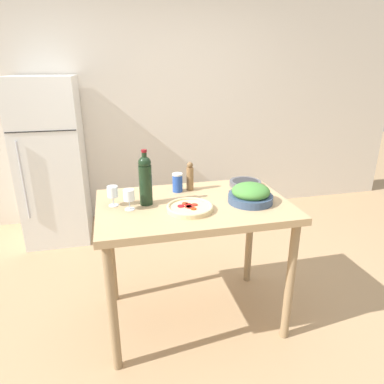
{
  "coord_description": "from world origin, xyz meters",
  "views": [
    {
      "loc": [
        -0.48,
        -2.0,
        1.74
      ],
      "look_at": [
        0.0,
        0.04,
        0.96
      ],
      "focal_mm": 32.0,
      "sensor_mm": 36.0,
      "label": 1
    }
  ],
  "objects_px": {
    "wine_glass_far": "(113,193)",
    "salt_canister": "(177,183)",
    "wine_glass_near": "(129,196)",
    "refrigerator": "(53,161)",
    "cast_iron_skillet": "(245,183)",
    "wine_bottle": "(145,179)",
    "salad_bowl": "(251,194)",
    "homemade_pizza": "(190,208)",
    "pepper_mill": "(190,177)"
  },
  "relations": [
    {
      "from": "wine_glass_near",
      "to": "cast_iron_skillet",
      "type": "height_order",
      "value": "wine_glass_near"
    },
    {
      "from": "wine_bottle",
      "to": "salt_canister",
      "type": "height_order",
      "value": "wine_bottle"
    },
    {
      "from": "wine_glass_near",
      "to": "salt_canister",
      "type": "height_order",
      "value": "salt_canister"
    },
    {
      "from": "wine_glass_near",
      "to": "wine_glass_far",
      "type": "relative_size",
      "value": 1.0
    },
    {
      "from": "salt_canister",
      "to": "cast_iron_skillet",
      "type": "relative_size",
      "value": 0.43
    },
    {
      "from": "wine_glass_near",
      "to": "cast_iron_skillet",
      "type": "distance_m",
      "value": 0.9
    },
    {
      "from": "wine_bottle",
      "to": "pepper_mill",
      "type": "distance_m",
      "value": 0.39
    },
    {
      "from": "refrigerator",
      "to": "wine_glass_near",
      "type": "distance_m",
      "value": 1.79
    },
    {
      "from": "homemade_pizza",
      "to": "salt_canister",
      "type": "distance_m",
      "value": 0.35
    },
    {
      "from": "cast_iron_skillet",
      "to": "homemade_pizza",
      "type": "bearing_deg",
      "value": -144.94
    },
    {
      "from": "refrigerator",
      "to": "cast_iron_skillet",
      "type": "xyz_separation_m",
      "value": [
        1.54,
        -1.39,
        0.1
      ]
    },
    {
      "from": "cast_iron_skillet",
      "to": "salad_bowl",
      "type": "bearing_deg",
      "value": -105.76
    },
    {
      "from": "refrigerator",
      "to": "wine_glass_near",
      "type": "relative_size",
      "value": 12.75
    },
    {
      "from": "refrigerator",
      "to": "salt_canister",
      "type": "relative_size",
      "value": 12.44
    },
    {
      "from": "wine_glass_far",
      "to": "pepper_mill",
      "type": "xyz_separation_m",
      "value": [
        0.54,
        0.18,
        0.01
      ]
    },
    {
      "from": "refrigerator",
      "to": "cast_iron_skillet",
      "type": "bearing_deg",
      "value": -42.08
    },
    {
      "from": "wine_bottle",
      "to": "salad_bowl",
      "type": "xyz_separation_m",
      "value": [
        0.66,
        -0.12,
        -0.11
      ]
    },
    {
      "from": "salad_bowl",
      "to": "cast_iron_skillet",
      "type": "height_order",
      "value": "salad_bowl"
    },
    {
      "from": "pepper_mill",
      "to": "wine_glass_far",
      "type": "bearing_deg",
      "value": -161.94
    },
    {
      "from": "homemade_pizza",
      "to": "salad_bowl",
      "type": "bearing_deg",
      "value": 5.09
    },
    {
      "from": "wine_glass_near",
      "to": "wine_glass_far",
      "type": "xyz_separation_m",
      "value": [
        -0.1,
        0.09,
        0.0
      ]
    },
    {
      "from": "refrigerator",
      "to": "wine_glass_far",
      "type": "distance_m",
      "value": 1.67
    },
    {
      "from": "pepper_mill",
      "to": "cast_iron_skillet",
      "type": "bearing_deg",
      "value": -1.06
    },
    {
      "from": "wine_glass_near",
      "to": "salad_bowl",
      "type": "height_order",
      "value": "wine_glass_near"
    },
    {
      "from": "refrigerator",
      "to": "wine_bottle",
      "type": "relative_size",
      "value": 4.63
    },
    {
      "from": "cast_iron_skillet",
      "to": "salt_canister",
      "type": "bearing_deg",
      "value": -179.26
    },
    {
      "from": "wine_glass_far",
      "to": "cast_iron_skillet",
      "type": "relative_size",
      "value": 0.42
    },
    {
      "from": "cast_iron_skillet",
      "to": "wine_bottle",
      "type": "bearing_deg",
      "value": -165.79
    },
    {
      "from": "wine_glass_far",
      "to": "salad_bowl",
      "type": "xyz_separation_m",
      "value": [
        0.87,
        -0.15,
        -0.03
      ]
    },
    {
      "from": "refrigerator",
      "to": "salt_canister",
      "type": "bearing_deg",
      "value": -53.59
    },
    {
      "from": "wine_bottle",
      "to": "wine_glass_far",
      "type": "xyz_separation_m",
      "value": [
        -0.21,
        0.02,
        -0.08
      ]
    },
    {
      "from": "wine_glass_far",
      "to": "salt_canister",
      "type": "relative_size",
      "value": 0.98
    },
    {
      "from": "wine_glass_near",
      "to": "pepper_mill",
      "type": "xyz_separation_m",
      "value": [
        0.44,
        0.26,
        0.01
      ]
    },
    {
      "from": "refrigerator",
      "to": "salad_bowl",
      "type": "bearing_deg",
      "value": -49.6
    },
    {
      "from": "wine_bottle",
      "to": "cast_iron_skillet",
      "type": "bearing_deg",
      "value": 14.21
    },
    {
      "from": "refrigerator",
      "to": "homemade_pizza",
      "type": "distance_m",
      "value": 2.03
    },
    {
      "from": "wine_bottle",
      "to": "salt_canister",
      "type": "distance_m",
      "value": 0.32
    },
    {
      "from": "wine_bottle",
      "to": "wine_glass_near",
      "type": "distance_m",
      "value": 0.15
    },
    {
      "from": "salt_canister",
      "to": "pepper_mill",
      "type": "bearing_deg",
      "value": 8.74
    },
    {
      "from": "wine_bottle",
      "to": "wine_glass_near",
      "type": "xyz_separation_m",
      "value": [
        -0.11,
        -0.06,
        -0.08
      ]
    },
    {
      "from": "salad_bowl",
      "to": "homemade_pizza",
      "type": "distance_m",
      "value": 0.41
    },
    {
      "from": "refrigerator",
      "to": "salt_canister",
      "type": "distance_m",
      "value": 1.74
    },
    {
      "from": "wine_glass_far",
      "to": "cast_iron_skillet",
      "type": "bearing_deg",
      "value": 9.98
    },
    {
      "from": "refrigerator",
      "to": "wine_glass_near",
      "type": "xyz_separation_m",
      "value": [
        0.68,
        -1.64,
        0.16
      ]
    },
    {
      "from": "wine_glass_near",
      "to": "salad_bowl",
      "type": "xyz_separation_m",
      "value": [
        0.77,
        -0.06,
        -0.03
      ]
    },
    {
      "from": "wine_bottle",
      "to": "wine_glass_near",
      "type": "height_order",
      "value": "wine_bottle"
    },
    {
      "from": "wine_glass_near",
      "to": "pepper_mill",
      "type": "distance_m",
      "value": 0.51
    },
    {
      "from": "wine_glass_near",
      "to": "homemade_pizza",
      "type": "height_order",
      "value": "wine_glass_near"
    },
    {
      "from": "salt_canister",
      "to": "cast_iron_skillet",
      "type": "height_order",
      "value": "salt_canister"
    },
    {
      "from": "wine_bottle",
      "to": "salad_bowl",
      "type": "bearing_deg",
      "value": -10.72
    }
  ]
}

